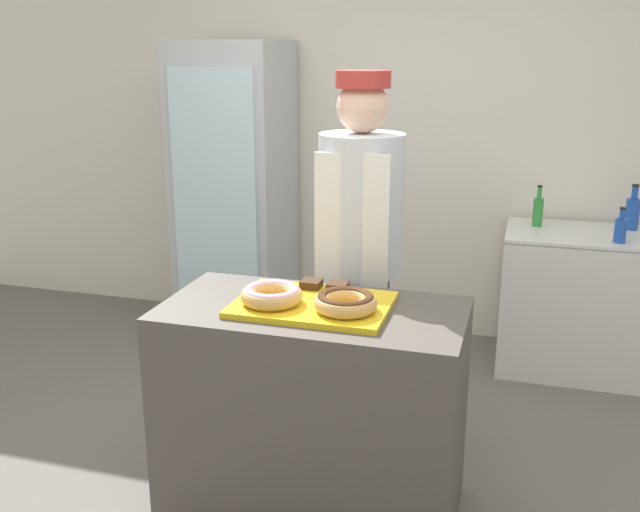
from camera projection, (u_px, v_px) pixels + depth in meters
The scene contains 14 objects.
ground_plane at pixel (313, 506), 3.00m from camera, with size 14.00×14.00×0.00m, color #66605B.
wall_back at pixel (409, 130), 4.59m from camera, with size 8.00×0.06×2.70m.
display_counter at pixel (313, 411), 2.88m from camera, with size 1.18×0.61×0.89m.
serving_tray at pixel (313, 305), 2.75m from camera, with size 0.59×0.43×0.02m.
donut_light_glaze at pixel (272, 294), 2.72m from camera, with size 0.24×0.24×0.07m.
donut_chocolate_glaze at pixel (346, 301), 2.64m from camera, with size 0.24×0.24×0.07m.
brownie_back_left at pixel (311, 284), 2.90m from camera, with size 0.08×0.08×0.03m.
brownie_back_right at pixel (337, 286), 2.87m from camera, with size 0.08×0.08×0.03m.
baker_person at pixel (360, 255), 3.30m from camera, with size 0.39×0.39×1.76m.
beverage_fridge at pixel (235, 193), 4.64m from camera, with size 0.66×0.64×1.91m.
chest_freezer at pixel (575, 301), 4.21m from camera, with size 0.84×0.61×0.84m.
bottle_blue at pixel (620, 229), 3.86m from camera, with size 0.06×0.06×0.20m.
bottle_green at pixel (538, 210), 4.21m from camera, with size 0.06×0.06×0.25m.
bottle_blue_b at pixel (632, 212), 4.13m from camera, with size 0.08×0.08×0.27m.
Camera 1 is at (0.76, -2.47, 1.85)m, focal length 40.00 mm.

